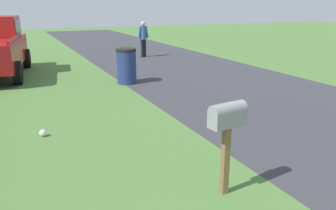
% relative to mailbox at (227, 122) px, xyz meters
% --- Properties ---
extents(mailbox, '(0.28, 0.55, 1.30)m').
position_rel_mailbox_xyz_m(mailbox, '(0.00, 0.00, 0.00)').
color(mailbox, brown).
rests_on(mailbox, ground).
extents(trash_bin, '(0.66, 0.66, 1.14)m').
position_rel_mailbox_xyz_m(trash_bin, '(7.12, -0.93, -0.47)').
color(trash_bin, navy).
rests_on(trash_bin, ground).
extents(pedestrian, '(0.30, 0.57, 1.70)m').
position_rel_mailbox_xyz_m(pedestrian, '(12.32, -3.48, -0.06)').
color(pedestrian, black).
rests_on(pedestrian, ground).
extents(litter_bag_near_hydrant, '(0.14, 0.14, 0.14)m').
position_rel_mailbox_xyz_m(litter_bag_near_hydrant, '(3.27, 2.07, -0.97)').
color(litter_bag_near_hydrant, silver).
rests_on(litter_bag_near_hydrant, ground).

